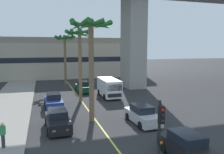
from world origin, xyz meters
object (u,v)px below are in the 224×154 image
car_queue_second (83,87)px  traffic_light_median_near (160,134)px  car_queue_fifth (58,120)px  palm_tree_near_median (65,44)px  palm_tree_mid_median (91,41)px  palm_tree_far_median (80,43)px  car_queue_third (53,101)px  delivery_van (109,87)px  car_queue_fourth (142,115)px  pedestrian_near_crosswalk (3,135)px  car_queue_front (188,148)px

car_queue_second → traffic_light_median_near: 23.89m
car_queue_fifth → traffic_light_median_near: (3.73, -9.44, 1.99)m
palm_tree_near_median → palm_tree_mid_median: palm_tree_mid_median is taller
palm_tree_mid_median → palm_tree_far_median: 7.90m
car_queue_third → delivery_van: delivery_van is taller
car_queue_fourth → delivery_van: delivery_van is taller
pedestrian_near_crosswalk → palm_tree_far_median: bearing=59.8°
palm_tree_mid_median → delivery_van: bearing=64.9°
car_queue_fourth → palm_tree_near_median: palm_tree_near_median is taller
car_queue_fifth → delivery_van: bearing=54.7°
car_queue_fifth → pedestrian_near_crosswalk: pedestrian_near_crosswalk is taller
car_queue_second → car_queue_fifth: 15.05m
car_queue_fifth → delivery_van: (7.16, 10.09, 0.57)m
car_queue_third → palm_tree_mid_median: palm_tree_mid_median is taller
car_queue_third → traffic_light_median_near: traffic_light_median_near is taller
car_queue_third → palm_tree_mid_median: (2.96, -5.63, 6.21)m
car_queue_front → car_queue_fourth: (0.19, 6.59, 0.00)m
car_queue_front → car_queue_fourth: same height
car_queue_front → pedestrian_near_crosswalk: size_ratio=2.54×
car_queue_fifth → traffic_light_median_near: traffic_light_median_near is taller
traffic_light_median_near → palm_tree_mid_median: 11.38m
car_queue_second → traffic_light_median_near: (-0.77, -23.80, 1.99)m
car_queue_second → car_queue_third: same height
car_queue_third → car_queue_fourth: size_ratio=1.00×
car_queue_third → delivery_van: 7.93m
car_queue_third → car_queue_fifth: (0.00, -6.73, 0.00)m
pedestrian_near_crosswalk → car_queue_fourth: bearing=11.3°
delivery_van → palm_tree_near_median: 13.90m
car_queue_second → pedestrian_near_crosswalk: bearing=-115.2°
car_queue_front → palm_tree_mid_median: size_ratio=0.47×
palm_tree_mid_median → pedestrian_near_crosswalk: (-6.49, -3.84, -5.94)m
car_queue_fourth → pedestrian_near_crosswalk: size_ratio=2.57×
palm_tree_far_median → pedestrian_near_crosswalk: bearing=-120.2°
car_queue_second → car_queue_fourth: size_ratio=0.99×
car_queue_second → car_queue_fifth: (-4.51, -14.36, 0.00)m
car_queue_front → car_queue_fourth: bearing=88.4°
traffic_light_median_near → palm_tree_mid_median: (-0.78, 10.54, 4.22)m
car_queue_front → car_queue_second: bearing=96.0°
palm_tree_mid_median → car_queue_third: bearing=117.7°
car_queue_fourth → palm_tree_far_median: bearing=111.0°
car_queue_third → car_queue_fifth: bearing=-90.0°
delivery_van → pedestrian_near_crosswalk: 16.70m
car_queue_front → car_queue_fifth: (-6.79, 7.23, 0.00)m
car_queue_front → delivery_van: delivery_van is taller
car_queue_fourth → palm_tree_mid_median: size_ratio=0.47×
car_queue_fourth → traffic_light_median_near: size_ratio=0.99×
delivery_van → palm_tree_mid_median: bearing=-115.1°
car_queue_front → traffic_light_median_near: traffic_light_median_near is taller
car_queue_front → palm_tree_near_median: 30.14m
palm_tree_far_median → car_queue_second: bearing=77.1°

